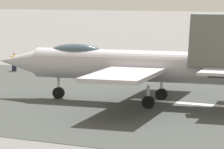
% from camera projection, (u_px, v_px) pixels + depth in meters
% --- Properties ---
extents(ground_plane, '(400.00, 400.00, 0.00)m').
position_uv_depth(ground_plane, '(199.00, 105.00, 40.25)').
color(ground_plane, slate).
extents(runway_strip, '(240.00, 26.00, 0.02)m').
position_uv_depth(runway_strip, '(200.00, 104.00, 40.24)').
color(runway_strip, '#3D413F').
rests_on(runway_strip, ground).
extents(fighter_jet, '(17.03, 14.39, 5.64)m').
position_uv_depth(fighter_jet, '(127.00, 64.00, 40.72)').
color(fighter_jet, '#B4B1BB').
rests_on(fighter_jet, ground).
extents(crew_person, '(0.61, 0.47, 1.62)m').
position_uv_depth(crew_person, '(14.00, 62.00, 57.65)').
color(crew_person, '#1E2338').
rests_on(crew_person, ground).
extents(marker_cone_mid, '(0.44, 0.44, 0.55)m').
position_uv_depth(marker_cone_mid, '(145.00, 71.00, 55.55)').
color(marker_cone_mid, orange).
rests_on(marker_cone_mid, ground).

